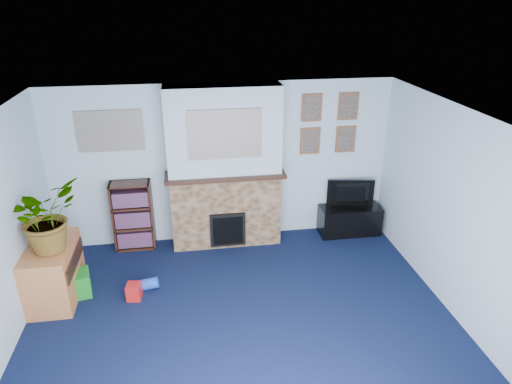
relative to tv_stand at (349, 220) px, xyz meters
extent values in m
cube|color=#0E1636|center=(-1.95, -2.03, -0.23)|extent=(5.00, 4.50, 0.01)
cube|color=white|center=(-1.95, -2.03, 2.17)|extent=(5.00, 4.50, 0.01)
cube|color=silver|center=(-1.95, 0.22, 0.97)|extent=(5.00, 0.04, 2.40)
cube|color=silver|center=(0.55, -2.03, 0.97)|extent=(0.04, 4.50, 2.40)
cube|color=brown|center=(-1.95, 0.02, 0.33)|extent=(1.60, 0.40, 1.10)
cube|color=brown|center=(-1.95, 0.02, 1.52)|extent=(1.60, 0.40, 1.30)
cube|color=brown|center=(-1.95, -0.01, 0.90)|extent=(1.72, 0.50, 0.05)
cube|color=brown|center=(-1.95, -0.19, 0.10)|extent=(0.52, 0.08, 0.52)
cube|color=brown|center=(-1.95, -0.23, 0.10)|extent=(0.44, 0.02, 0.44)
cube|color=gray|center=(-1.95, -0.19, 1.55)|extent=(1.00, 0.03, 0.68)
cube|color=gray|center=(-3.50, 0.21, 1.55)|extent=(0.90, 0.03, 0.58)
cube|color=brown|center=(-0.65, 0.20, 1.77)|extent=(0.30, 0.03, 0.40)
cube|color=brown|center=(-0.10, 0.20, 1.77)|extent=(0.30, 0.03, 0.40)
cube|color=brown|center=(-0.65, 0.20, 1.27)|extent=(0.30, 0.03, 0.40)
cube|color=brown|center=(-0.10, 0.20, 1.27)|extent=(0.30, 0.03, 0.40)
cube|color=black|center=(0.00, 0.00, 0.00)|extent=(0.95, 0.40, 0.45)
imported|color=black|center=(0.00, 0.02, 0.43)|extent=(0.74, 0.22, 0.42)
cube|color=#331B12|center=(-3.31, 0.20, 0.30)|extent=(0.58, 0.02, 1.05)
cube|color=#331B12|center=(-3.59, 0.07, 0.30)|extent=(0.03, 0.28, 1.05)
cube|color=#331B12|center=(-3.04, 0.07, 0.30)|extent=(0.03, 0.28, 1.05)
cube|color=#331B12|center=(-3.31, 0.07, -0.21)|extent=(0.56, 0.28, 0.03)
cube|color=#331B12|center=(-3.31, 0.07, 0.12)|extent=(0.56, 0.28, 0.03)
cube|color=#331B12|center=(-3.31, 0.07, 0.46)|extent=(0.56, 0.28, 0.03)
cube|color=#331B12|center=(-3.31, 0.07, 0.81)|extent=(0.56, 0.28, 0.03)
cube|color=#331B12|center=(-3.31, 0.06, -0.05)|extent=(0.50, 0.22, 0.24)
cube|color=#331B12|center=(-3.31, 0.06, 0.28)|extent=(0.50, 0.22, 0.24)
cube|color=#331B12|center=(-3.31, 0.06, 0.59)|extent=(0.50, 0.22, 0.22)
cube|color=#BE6F3D|center=(-4.19, -1.04, 0.12)|extent=(0.52, 0.94, 0.73)
imported|color=#26661E|center=(-4.14, -1.09, 0.93)|extent=(0.96, 0.99, 0.85)
cube|color=gold|center=(-2.00, -0.03, 1.00)|extent=(0.09, 0.05, 0.13)
cylinder|color=#B2BFC6|center=(-1.63, -0.03, 1.01)|extent=(0.05, 0.05, 0.15)
sphere|color=gray|center=(-2.54, -0.03, 0.99)|extent=(0.13, 0.13, 0.13)
cylinder|color=red|center=(-1.27, -0.03, 0.99)|extent=(0.07, 0.07, 0.13)
cube|color=#198C26|center=(-3.98, -1.03, -0.08)|extent=(0.44, 0.38, 0.31)
sphere|color=purple|center=(-3.95, -0.86, -0.14)|extent=(0.20, 0.20, 0.20)
cube|color=red|center=(-3.23, -1.23, -0.12)|extent=(0.19, 0.19, 0.21)
cylinder|color=blue|center=(-3.10, -1.05, -0.15)|extent=(0.33, 0.15, 0.19)
camera|label=1|loc=(-2.45, -6.11, 3.33)|focal=32.00mm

